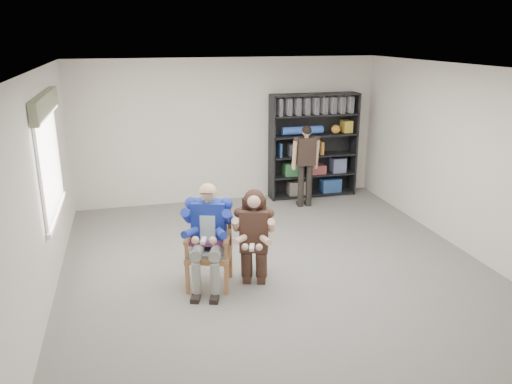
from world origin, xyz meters
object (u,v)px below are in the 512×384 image
object	(u,v)px
armchair	(209,247)
seated_man	(209,236)
bookshelf	(313,146)
kneeling_woman	(254,239)
standing_man	(306,167)

from	to	relation	value
armchair	seated_man	size ratio (longest dim) A/B	0.77
seated_man	bookshelf	bearing A→B (deg)	68.80
kneeling_woman	standing_man	world-z (taller)	standing_man
bookshelf	seated_man	bearing A→B (deg)	-129.17
standing_man	armchair	bearing A→B (deg)	-127.86
bookshelf	standing_man	distance (m)	0.75
armchair	bookshelf	distance (m)	4.31
seated_man	kneeling_woman	bearing A→B (deg)	6.29
armchair	standing_man	size ratio (longest dim) A/B	0.69
seated_man	kneeling_woman	distance (m)	0.60
armchair	kneeling_woman	world-z (taller)	kneeling_woman
bookshelf	standing_man	bearing A→B (deg)	-122.39
seated_man	kneeling_woman	xyz separation A→B (m)	(0.58, -0.12, -0.06)
seated_man	armchair	bearing A→B (deg)	0.00
seated_man	kneeling_woman	size ratio (longest dim) A/B	1.09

